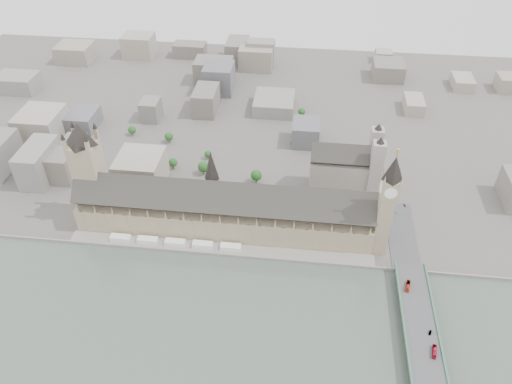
# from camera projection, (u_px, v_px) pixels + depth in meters

# --- Properties ---
(ground) EXTENTS (900.00, 900.00, 0.00)m
(ground) POSITION_uv_depth(u_px,v_px,m) (221.00, 244.00, 445.93)
(ground) COLOR #595651
(ground) RESTS_ON ground
(embankment_wall) EXTENTS (600.00, 1.50, 3.00)m
(embankment_wall) POSITION_uv_depth(u_px,v_px,m) (218.00, 255.00, 433.35)
(embankment_wall) COLOR gray
(embankment_wall) RESTS_ON ground
(river_terrace) EXTENTS (270.00, 15.00, 2.00)m
(river_terrace) POSITION_uv_depth(u_px,v_px,m) (220.00, 249.00, 439.48)
(river_terrace) COLOR gray
(river_terrace) RESTS_ON ground
(terrace_tents) EXTENTS (118.00, 7.00, 4.00)m
(terrace_tents) POSITION_uv_depth(u_px,v_px,m) (175.00, 242.00, 441.65)
(terrace_tents) COLOR white
(terrace_tents) RESTS_ON river_terrace
(palace_of_westminster) EXTENTS (265.00, 40.73, 55.44)m
(palace_of_westminster) POSITION_uv_depth(u_px,v_px,m) (224.00, 210.00, 447.05)
(palace_of_westminster) COLOR tan
(palace_of_westminster) RESTS_ON ground
(elizabeth_tower) EXTENTS (17.00, 17.00, 107.50)m
(elizabeth_tower) POSITION_uv_depth(u_px,v_px,m) (388.00, 199.00, 403.31)
(elizabeth_tower) COLOR tan
(elizabeth_tower) RESTS_ON ground
(victoria_tower) EXTENTS (30.00, 30.00, 100.00)m
(victoria_tower) POSITION_uv_depth(u_px,v_px,m) (88.00, 167.00, 442.81)
(victoria_tower) COLOR tan
(victoria_tower) RESTS_ON ground
(central_tower) EXTENTS (13.00, 13.00, 48.00)m
(central_tower) POSITION_uv_depth(u_px,v_px,m) (212.00, 174.00, 430.89)
(central_tower) COLOR gray
(central_tower) RESTS_ON ground
(westminster_bridge) EXTENTS (25.00, 325.00, 10.25)m
(westminster_bridge) POSITION_uv_depth(u_px,v_px,m) (421.00, 342.00, 360.02)
(westminster_bridge) COLOR #474749
(westminster_bridge) RESTS_ON ground
(westminster_abbey) EXTENTS (68.00, 36.00, 64.00)m
(westminster_abbey) POSITION_uv_depth(u_px,v_px,m) (347.00, 168.00, 493.90)
(westminster_abbey) COLOR #9C958C
(westminster_abbey) RESTS_ON ground
(city_skyline_inland) EXTENTS (720.00, 360.00, 38.00)m
(city_skyline_inland) POSITION_uv_depth(u_px,v_px,m) (254.00, 96.00, 624.25)
(city_skyline_inland) COLOR gray
(city_skyline_inland) RESTS_ON ground
(park_trees) EXTENTS (110.00, 30.00, 15.00)m
(park_trees) POSITION_uv_depth(u_px,v_px,m) (221.00, 195.00, 488.73)
(park_trees) COLOR #1A481A
(park_trees) RESTS_ON ground
(red_bus_north) EXTENTS (5.31, 12.00, 3.25)m
(red_bus_north) POSITION_uv_depth(u_px,v_px,m) (408.00, 286.00, 392.23)
(red_bus_north) COLOR red
(red_bus_north) RESTS_ON westminster_bridge
(red_bus_south) EXTENTS (4.70, 11.49, 3.12)m
(red_bus_south) POSITION_uv_depth(u_px,v_px,m) (434.00, 351.00, 346.08)
(red_bus_south) COLOR #A8152A
(red_bus_south) RESTS_ON westminster_bridge
(car_silver) EXTENTS (3.00, 4.66, 1.45)m
(car_silver) POSITION_uv_depth(u_px,v_px,m) (430.00, 333.00, 359.26)
(car_silver) COLOR gray
(car_silver) RESTS_ON westminster_bridge
(car_approach) EXTENTS (2.82, 4.99, 1.37)m
(car_approach) POSITION_uv_depth(u_px,v_px,m) (405.00, 205.00, 470.53)
(car_approach) COLOR gray
(car_approach) RESTS_ON westminster_bridge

